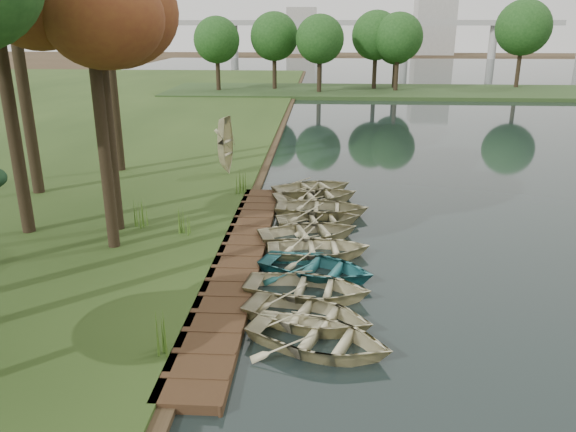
# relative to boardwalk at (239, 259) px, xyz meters

# --- Properties ---
(ground) EXTENTS (300.00, 300.00, 0.00)m
(ground) POSITION_rel_boardwalk_xyz_m (1.60, 0.00, -0.15)
(ground) COLOR #3D2F1D
(boardwalk) EXTENTS (1.60, 16.00, 0.30)m
(boardwalk) POSITION_rel_boardwalk_xyz_m (0.00, 0.00, 0.00)
(boardwalk) COLOR #3A2616
(boardwalk) RESTS_ON ground
(peninsula) EXTENTS (50.00, 14.00, 0.45)m
(peninsula) POSITION_rel_boardwalk_xyz_m (9.60, 50.00, 0.08)
(peninsula) COLOR #29411D
(peninsula) RESTS_ON ground
(far_trees) EXTENTS (45.60, 5.60, 8.80)m
(far_trees) POSITION_rel_boardwalk_xyz_m (6.27, 50.00, 6.28)
(far_trees) COLOR black
(far_trees) RESTS_ON peninsula
(bridge) EXTENTS (95.90, 4.00, 8.60)m
(bridge) POSITION_rel_boardwalk_xyz_m (13.91, 120.00, 6.93)
(bridge) COLOR #A5A5A0
(bridge) RESTS_ON ground
(building_a) EXTENTS (10.00, 8.00, 18.00)m
(building_a) POSITION_rel_boardwalk_xyz_m (31.60, 140.00, 8.85)
(building_a) COLOR #A5A5A0
(building_a) RESTS_ON ground
(building_b) EXTENTS (8.00, 8.00, 12.00)m
(building_b) POSITION_rel_boardwalk_xyz_m (-3.40, 145.00, 5.85)
(building_b) COLOR #A5A5A0
(building_b) RESTS_ON ground
(rowboat_0) EXTENTS (4.45, 3.83, 0.77)m
(rowboat_0) POSITION_rel_boardwalk_xyz_m (2.78, -5.29, 0.29)
(rowboat_0) COLOR #C3BB8D
(rowboat_0) RESTS_ON water
(rowboat_1) EXTENTS (4.26, 3.63, 0.75)m
(rowboat_1) POSITION_rel_boardwalk_xyz_m (2.46, -4.11, 0.27)
(rowboat_1) COLOR #C3BB8D
(rowboat_1) RESTS_ON water
(rowboat_2) EXTENTS (4.12, 3.21, 0.78)m
(rowboat_2) POSITION_rel_boardwalk_xyz_m (2.41, -2.54, 0.29)
(rowboat_2) COLOR #C3BB8D
(rowboat_2) RESTS_ON water
(rowboat_3) EXTENTS (4.46, 3.81, 0.78)m
(rowboat_3) POSITION_rel_boardwalk_xyz_m (2.65, -1.06, 0.29)
(rowboat_3) COLOR #2B757A
(rowboat_3) RESTS_ON water
(rowboat_4) EXTENTS (3.92, 3.02, 0.75)m
(rowboat_4) POSITION_rel_boardwalk_xyz_m (2.71, 0.58, 0.28)
(rowboat_4) COLOR #C3BB8D
(rowboat_4) RESTS_ON water
(rowboat_5) EXTENTS (4.46, 3.75, 0.79)m
(rowboat_5) POSITION_rel_boardwalk_xyz_m (2.34, 2.16, 0.29)
(rowboat_5) COLOR #C3BB8D
(rowboat_5) RESTS_ON water
(rowboat_6) EXTENTS (3.92, 3.18, 0.72)m
(rowboat_6) POSITION_rel_boardwalk_xyz_m (2.69, 3.80, 0.26)
(rowboat_6) COLOR #C3BB8D
(rowboat_6) RESTS_ON water
(rowboat_7) EXTENTS (4.05, 2.95, 0.82)m
(rowboat_7) POSITION_rel_boardwalk_xyz_m (2.80, 5.07, 0.31)
(rowboat_7) COLOR #C3BB8D
(rowboat_7) RESTS_ON water
(rowboat_8) EXTENTS (4.56, 3.83, 0.81)m
(rowboat_8) POSITION_rel_boardwalk_xyz_m (2.54, 6.89, 0.30)
(rowboat_8) COLOR #C3BB8D
(rowboat_8) RESTS_ON water
(rowboat_9) EXTENTS (4.64, 4.05, 0.80)m
(rowboat_9) POSITION_rel_boardwalk_xyz_m (2.36, 8.24, 0.30)
(rowboat_9) COLOR #C3BB8D
(rowboat_9) RESTS_ON water
(stored_rowboat) EXTENTS (3.39, 2.72, 0.63)m
(stored_rowboat) POSITION_rel_boardwalk_xyz_m (-2.16, 10.82, 0.46)
(stored_rowboat) COLOR #C3BB8D
(stored_rowboat) RESTS_ON bank
(tree_2) EXTENTS (4.23, 4.23, 9.91)m
(tree_2) POSITION_rel_boardwalk_xyz_m (-4.56, 0.55, 8.18)
(tree_2) COLOR black
(tree_2) RESTS_ON bank
(reeds_0) EXTENTS (0.60, 0.60, 1.15)m
(reeds_0) POSITION_rel_boardwalk_xyz_m (-1.00, -6.19, 0.72)
(reeds_0) COLOR #3F661E
(reeds_0) RESTS_ON bank
(reeds_1) EXTENTS (0.60, 0.60, 0.96)m
(reeds_1) POSITION_rel_boardwalk_xyz_m (-2.34, 1.77, 0.63)
(reeds_1) COLOR #3F661E
(reeds_1) RESTS_ON bank
(reeds_2) EXTENTS (0.60, 0.60, 1.00)m
(reeds_2) POSITION_rel_boardwalk_xyz_m (-4.24, 2.60, 0.65)
(reeds_2) COLOR #3F661E
(reeds_2) RESTS_ON bank
(reeds_3) EXTENTS (0.60, 0.60, 1.14)m
(reeds_3) POSITION_rel_boardwalk_xyz_m (-1.03, 7.47, 0.72)
(reeds_3) COLOR #3F661E
(reeds_3) RESTS_ON bank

